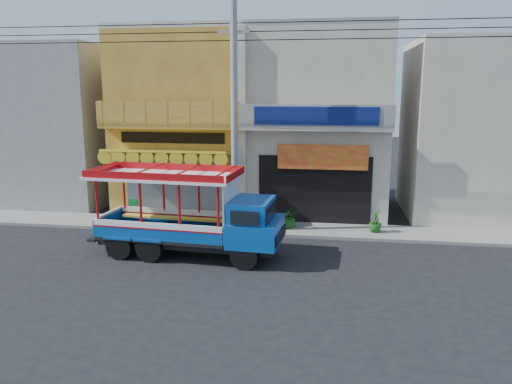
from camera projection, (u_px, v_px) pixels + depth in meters
ground at (246, 263)px, 16.28m from camera, size 90.00×90.00×0.00m
sidewalk at (263, 228)px, 20.14m from camera, size 30.00×2.00×0.12m
shophouse_left at (192, 120)px, 23.74m from camera, size 6.00×7.50×8.24m
shophouse_right at (318, 121)px, 22.85m from camera, size 6.00×6.75×8.24m
party_pilaster at (242, 128)px, 20.30m from camera, size 0.35×0.30×8.00m
filler_building_left at (56, 125)px, 24.87m from camera, size 6.00×6.00×7.60m
filler_building_right at (478, 130)px, 21.91m from camera, size 6.00×6.00×7.60m
utility_pole at (238, 104)px, 18.57m from camera, size 28.00×0.26×9.00m
songthaew_truck at (201, 215)px, 16.59m from camera, size 6.56×2.55×3.00m
green_sign at (135, 211)px, 21.03m from camera, size 0.60×0.37×0.92m
potted_plant_a at (290, 217)px, 19.90m from camera, size 0.93×0.86×0.85m
potted_plant_c at (376, 221)px, 19.29m from camera, size 0.50×0.50×0.85m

